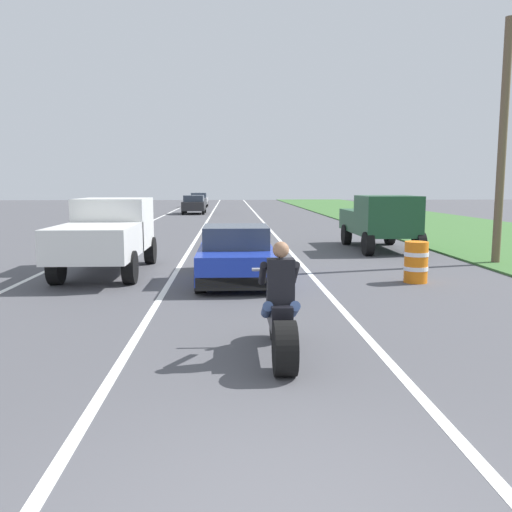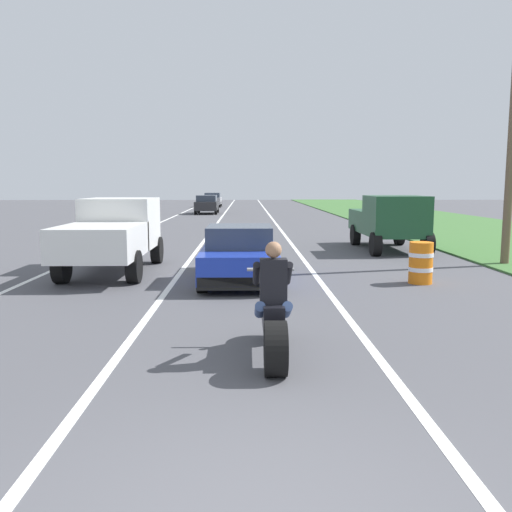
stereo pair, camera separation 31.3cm
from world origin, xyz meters
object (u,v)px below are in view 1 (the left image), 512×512
object	(u,v)px
sports_car_blue	(236,255)
pickup_truck_left_lane_white	(107,232)
construction_barrel_nearest	(416,262)
distant_car_further_ahead	(199,200)
distant_car_far_ahead	(194,204)
pickup_truck_right_shoulder_dark_green	(380,219)
motorcycle_with_rider	(280,317)

from	to	relation	value
sports_car_blue	pickup_truck_left_lane_white	bearing A→B (deg)	159.81
construction_barrel_nearest	distant_car_further_ahead	distance (m)	45.13
sports_car_blue	pickup_truck_left_lane_white	distance (m)	3.67
construction_barrel_nearest	distant_car_far_ahead	bearing A→B (deg)	103.30
sports_car_blue	construction_barrel_nearest	size ratio (longest dim) A/B	4.30
pickup_truck_left_lane_white	construction_barrel_nearest	xyz separation A→B (m)	(7.77, -1.77, -0.60)
pickup_truck_right_shoulder_dark_green	construction_barrel_nearest	world-z (taller)	pickup_truck_right_shoulder_dark_green
construction_barrel_nearest	distant_car_further_ahead	bearing A→B (deg)	99.86
distant_car_further_ahead	pickup_truck_right_shoulder_dark_green	bearing A→B (deg)	-77.02
pickup_truck_right_shoulder_dark_green	distant_car_far_ahead	world-z (taller)	pickup_truck_right_shoulder_dark_green
pickup_truck_left_lane_white	pickup_truck_right_shoulder_dark_green	distance (m)	10.04
pickup_truck_left_lane_white	construction_barrel_nearest	bearing A→B (deg)	-12.83
distant_car_far_ahead	distant_car_further_ahead	xyz separation A→B (m)	(-0.34, 13.20, 0.00)
pickup_truck_right_shoulder_dark_green	distant_car_further_ahead	bearing A→B (deg)	102.98
sports_car_blue	distant_car_far_ahead	world-z (taller)	distant_car_far_ahead
sports_car_blue	motorcycle_with_rider	bearing A→B (deg)	-85.11
distant_car_further_ahead	pickup_truck_left_lane_white	bearing A→B (deg)	-90.06
pickup_truck_right_shoulder_dark_green	sports_car_blue	bearing A→B (deg)	-130.81
pickup_truck_left_lane_white	distant_car_further_ahead	bearing A→B (deg)	89.94
pickup_truck_left_lane_white	distant_car_further_ahead	size ratio (longest dim) A/B	1.20
sports_car_blue	distant_car_far_ahead	bearing A→B (deg)	95.63
distant_car_far_ahead	pickup_truck_left_lane_white	bearing A→B (deg)	-90.73
motorcycle_with_rider	distant_car_far_ahead	distance (m)	37.07
pickup_truck_left_lane_white	pickup_truck_right_shoulder_dark_green	xyz separation A→B (m)	(8.75, 4.93, 0.00)
pickup_truck_left_lane_white	pickup_truck_right_shoulder_dark_green	world-z (taller)	same
motorcycle_with_rider	sports_car_blue	bearing A→B (deg)	94.89
sports_car_blue	distant_car_further_ahead	xyz separation A→B (m)	(-3.37, 43.94, 0.14)
pickup_truck_left_lane_white	distant_car_far_ahead	bearing A→B (deg)	89.27
motorcycle_with_rider	distant_car_further_ahead	size ratio (longest dim) A/B	0.55
pickup_truck_right_shoulder_dark_green	pickup_truck_left_lane_white	bearing A→B (deg)	-150.62
sports_car_blue	distant_car_further_ahead	size ratio (longest dim) A/B	1.08
distant_car_further_ahead	sports_car_blue	bearing A→B (deg)	-85.62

